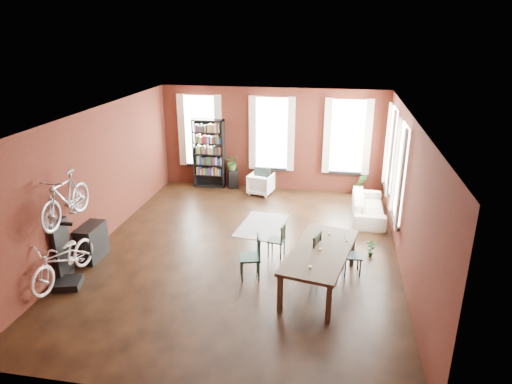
% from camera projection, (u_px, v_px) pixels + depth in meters
% --- Properties ---
extents(room, '(9.00, 9.04, 3.22)m').
position_uv_depth(room, '(259.00, 157.00, 10.42)').
color(room, black).
rests_on(room, ground).
extents(dining_table, '(1.54, 2.54, 0.81)m').
position_uv_depth(dining_table, '(320.00, 268.00, 9.10)').
color(dining_table, '#443829').
rests_on(dining_table, ground).
extents(dining_chair_a, '(0.53, 0.53, 0.93)m').
position_uv_depth(dining_chair_a, '(250.00, 257.00, 9.40)').
color(dining_chair_a, '#1C3D3A').
rests_on(dining_chair_a, ground).
extents(dining_chair_b, '(0.42, 0.42, 0.78)m').
position_uv_depth(dining_chair_b, '(276.00, 240.00, 10.32)').
color(dining_chair_b, black).
rests_on(dining_chair_b, ground).
extents(dining_chair_c, '(0.60, 0.60, 1.03)m').
position_uv_depth(dining_chair_c, '(326.00, 259.00, 9.21)').
color(dining_chair_c, black).
rests_on(dining_chair_c, ground).
extents(dining_chair_d, '(0.42, 0.42, 0.82)m').
position_uv_depth(dining_chair_d, '(352.00, 255.00, 9.59)').
color(dining_chair_d, '#193438').
rests_on(dining_chair_d, ground).
extents(bookshelf, '(1.00, 0.32, 2.20)m').
position_uv_depth(bookshelf, '(209.00, 154.00, 14.55)').
color(bookshelf, black).
rests_on(bookshelf, ground).
extents(white_armchair, '(0.81, 0.78, 0.72)m').
position_uv_depth(white_armchair, '(261.00, 183.00, 14.14)').
color(white_armchair, white).
rests_on(white_armchair, ground).
extents(cream_sofa, '(0.61, 2.08, 0.81)m').
position_uv_depth(cream_sofa, '(369.00, 203.00, 12.40)').
color(cream_sofa, beige).
rests_on(cream_sofa, ground).
extents(striped_rug, '(1.28, 1.85, 0.01)m').
position_uv_depth(striped_rug, '(262.00, 225.00, 11.99)').
color(striped_rug, black).
rests_on(striped_rug, ground).
extents(bike_trainer, '(0.61, 0.61, 0.14)m').
position_uv_depth(bike_trainer, '(68.00, 283.00, 9.19)').
color(bike_trainer, black).
rests_on(bike_trainer, ground).
extents(bike_wall_rack, '(0.16, 0.60, 1.30)m').
position_uv_depth(bike_wall_rack, '(62.00, 250.00, 9.30)').
color(bike_wall_rack, black).
rests_on(bike_wall_rack, ground).
extents(console_table, '(0.40, 0.80, 0.80)m').
position_uv_depth(console_table, '(92.00, 242.00, 10.20)').
color(console_table, black).
rests_on(console_table, ground).
extents(plant_stand, '(0.38, 0.38, 0.59)m').
position_uv_depth(plant_stand, '(233.00, 179.00, 14.70)').
color(plant_stand, black).
rests_on(plant_stand, ground).
extents(plant_by_sofa, '(0.46, 0.76, 0.33)m').
position_uv_depth(plant_by_sofa, '(359.00, 191.00, 13.99)').
color(plant_by_sofa, '#306026').
rests_on(plant_by_sofa, ground).
extents(plant_small, '(0.27, 0.43, 0.14)m').
position_uv_depth(plant_small, '(370.00, 253.00, 10.39)').
color(plant_small, '#265722').
rests_on(plant_small, ground).
extents(bicycle_floor, '(0.74, 1.02, 1.81)m').
position_uv_depth(bicycle_floor, '(60.00, 239.00, 8.87)').
color(bicycle_floor, white).
rests_on(bicycle_floor, bike_trainer).
extents(bicycle_hung, '(0.47, 1.00, 1.66)m').
position_uv_depth(bicycle_hung, '(63.00, 182.00, 8.75)').
color(bicycle_hung, '#A5A8AD').
rests_on(bicycle_hung, bike_wall_rack).
extents(plant_on_stand, '(0.52, 0.56, 0.40)m').
position_uv_depth(plant_on_stand, '(233.00, 164.00, 14.54)').
color(plant_on_stand, '#315C25').
rests_on(plant_on_stand, plant_stand).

